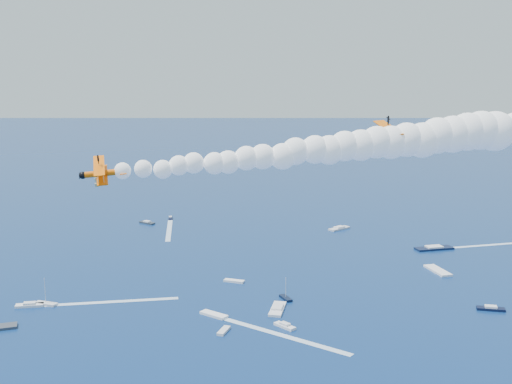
% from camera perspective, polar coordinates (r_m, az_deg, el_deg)
% --- Properties ---
extents(biplane_lead, '(11.85, 12.75, 7.47)m').
position_cam_1_polar(biplane_lead, '(105.55, 12.09, 4.94)').
color(biplane_lead, orange).
extents(biplane_trail, '(10.23, 10.83, 6.74)m').
position_cam_1_polar(biplane_trail, '(93.80, -13.58, 1.66)').
color(biplane_trail, '#FF6705').
extents(smoke_trail_trail, '(69.03, 66.42, 11.66)m').
position_cam_1_polar(smoke_trail_trail, '(98.64, 5.86, 3.79)').
color(smoke_trail_trail, white).
extents(spectator_boats, '(212.03, 162.18, 0.70)m').
position_cam_1_polar(spectator_boats, '(196.47, 6.37, -8.64)').
color(spectator_boats, white).
rests_on(spectator_boats, ground).
extents(boat_wakes, '(153.89, 135.51, 0.04)m').
position_cam_1_polar(boat_wakes, '(215.02, 1.43, -6.98)').
color(boat_wakes, white).
rests_on(boat_wakes, ground).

